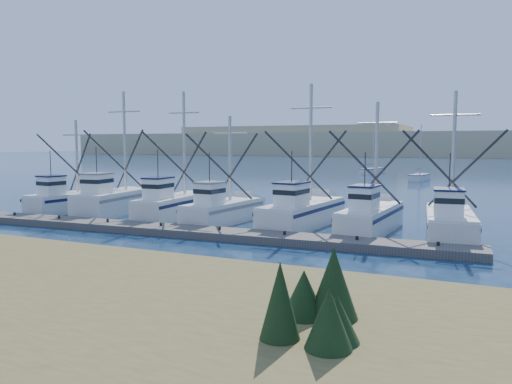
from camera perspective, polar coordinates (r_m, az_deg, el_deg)
ground at (r=22.27m, az=-1.95°, el=-8.67°), size 500.00×500.00×0.00m
floating_dock at (r=30.20m, az=-7.60°, el=-4.49°), size 32.88×3.53×0.44m
dune_ridge at (r=229.56m, az=21.93°, el=5.09°), size 360.00×60.00×10.00m
trawler_fleet at (r=34.32m, az=-2.94°, el=-1.94°), size 31.71×8.90×9.51m
sailboat_near at (r=76.09m, az=18.17°, el=1.57°), size 2.63×5.61×8.10m
sailboat_far at (r=92.09m, az=13.18°, el=2.36°), size 3.57×6.53×8.10m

